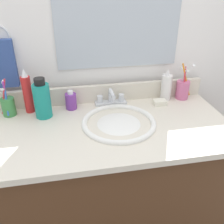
# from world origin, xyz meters

# --- Properties ---
(vanity_cabinet) EXTENTS (1.04, 0.48, 0.78)m
(vanity_cabinet) POSITION_xyz_m (0.00, 0.00, 0.39)
(vanity_cabinet) COLOR #4C2D19
(vanity_cabinet) RESTS_ON ground_plane
(countertop) EXTENTS (1.08, 0.53, 0.03)m
(countertop) POSITION_xyz_m (0.00, 0.00, 0.79)
(countertop) COLOR beige
(countertop) RESTS_ON vanity_cabinet
(backsplash) EXTENTS (1.08, 0.02, 0.09)m
(backsplash) POSITION_xyz_m (0.00, 0.25, 0.85)
(backsplash) COLOR beige
(backsplash) RESTS_ON countertop
(back_wall) EXTENTS (2.18, 0.04, 1.30)m
(back_wall) POSITION_xyz_m (0.00, 0.31, 0.65)
(back_wall) COLOR white
(back_wall) RESTS_ON ground_plane
(mirror_panel) EXTENTS (0.60, 0.01, 0.56)m
(mirror_panel) POSITION_xyz_m (0.10, 0.29, 1.26)
(mirror_panel) COLOR #B2BCC6
(hand_towel) EXTENTS (0.11, 0.04, 0.22)m
(hand_towel) POSITION_xyz_m (-0.44, 0.27, 1.03)
(hand_towel) COLOR #334C8C
(sink_basin) EXTENTS (0.33, 0.33, 0.11)m
(sink_basin) POSITION_xyz_m (0.05, 0.01, 0.78)
(sink_basin) COLOR white
(sink_basin) RESTS_ON countertop
(faucet) EXTENTS (0.16, 0.10, 0.08)m
(faucet) POSITION_xyz_m (0.05, 0.21, 0.84)
(faucet) COLOR silver
(faucet) RESTS_ON countertop
(bottle_lotion_white) EXTENTS (0.05, 0.05, 0.17)m
(bottle_lotion_white) POSITION_xyz_m (0.34, 0.22, 0.88)
(bottle_lotion_white) COLOR white
(bottle_lotion_white) RESTS_ON countertop
(bottle_cream_purple) EXTENTS (0.05, 0.05, 0.10)m
(bottle_cream_purple) POSITION_xyz_m (-0.15, 0.20, 0.85)
(bottle_cream_purple) COLOR #7A3899
(bottle_cream_purple) RESTS_ON countertop
(bottle_mouthwash_teal) EXTENTS (0.08, 0.08, 0.19)m
(bottle_mouthwash_teal) POSITION_xyz_m (-0.28, 0.14, 0.89)
(bottle_mouthwash_teal) COLOR teal
(bottle_mouthwash_teal) RESTS_ON countertop
(bottle_spray_red) EXTENTS (0.04, 0.04, 0.21)m
(bottle_spray_red) POSITION_xyz_m (-0.35, 0.20, 0.91)
(bottle_spray_red) COLOR red
(bottle_spray_red) RESTS_ON countertop
(cup_green) EXTENTS (0.07, 0.08, 0.18)m
(cup_green) POSITION_xyz_m (-0.44, 0.19, 0.86)
(cup_green) COLOR #3F8C47
(cup_green) RESTS_ON countertop
(cup_pink) EXTENTS (0.08, 0.07, 0.19)m
(cup_pink) POSITION_xyz_m (0.43, 0.21, 0.86)
(cup_pink) COLOR #D16693
(cup_pink) RESTS_ON countertop
(soap_bar) EXTENTS (0.06, 0.04, 0.02)m
(soap_bar) POSITION_xyz_m (0.29, 0.16, 0.82)
(soap_bar) COLOR white
(soap_bar) RESTS_ON countertop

